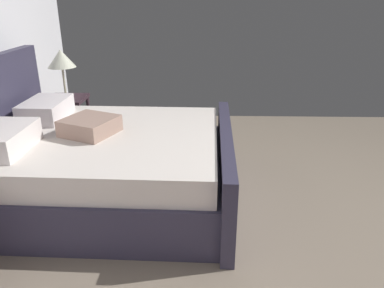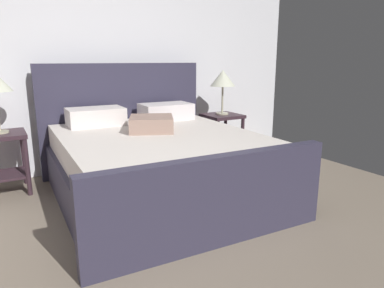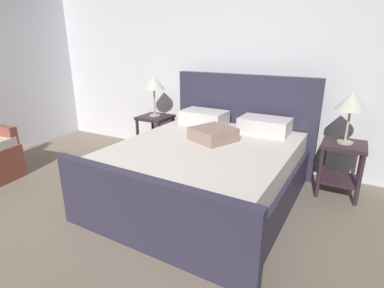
# 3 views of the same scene
# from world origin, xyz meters

# --- Properties ---
(wall_back) EXTENTS (5.94, 0.12, 2.77)m
(wall_back) POSITION_xyz_m (0.00, 3.03, 1.38)
(wall_back) COLOR white
(wall_back) RESTS_ON ground
(bed) EXTENTS (1.93, 2.20, 1.24)m
(bed) POSITION_xyz_m (0.45, 1.81, 0.35)
(bed) COLOR #322F43
(bed) RESTS_ON ground
(nightstand_right) EXTENTS (0.44, 0.44, 0.60)m
(nightstand_right) POSITION_xyz_m (1.71, 2.54, 0.40)
(nightstand_right) COLOR #34222B
(nightstand_right) RESTS_ON ground
(table_lamp_right) EXTENTS (0.32, 0.32, 0.56)m
(table_lamp_right) POSITION_xyz_m (1.71, 2.54, 1.04)
(table_lamp_right) COLOR #B7B293
(table_lamp_right) RESTS_ON nightstand_right
(nightstand_left) EXTENTS (0.44, 0.44, 0.60)m
(nightstand_left) POSITION_xyz_m (-0.81, 2.60, 0.40)
(nightstand_left) COLOR #34222B
(nightstand_left) RESTS_ON ground
(table_lamp_left) EXTENTS (0.32, 0.32, 0.59)m
(table_lamp_left) POSITION_xyz_m (-0.81, 2.60, 1.08)
(table_lamp_left) COLOR #B7B293
(table_lamp_left) RESTS_ON nightstand_left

